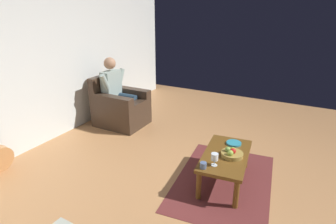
# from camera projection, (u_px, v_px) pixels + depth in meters

# --- Properties ---
(ground_plane) EXTENTS (7.12, 7.12, 0.00)m
(ground_plane) POSITION_uv_depth(u_px,v_px,m) (227.00, 183.00, 3.34)
(ground_plane) COLOR #AD784A
(wall_back) EXTENTS (6.33, 0.06, 2.70)m
(wall_back) POSITION_uv_depth(u_px,v_px,m) (47.00, 54.00, 4.13)
(wall_back) COLOR silver
(wall_back) RESTS_ON ground
(rug) EXTENTS (1.76, 1.28, 0.01)m
(rug) POSITION_uv_depth(u_px,v_px,m) (223.00, 181.00, 3.36)
(rug) COLOR maroon
(rug) RESTS_ON ground
(armchair) EXTENTS (0.70, 0.84, 0.88)m
(armchair) POSITION_uv_depth(u_px,v_px,m) (120.00, 108.00, 4.92)
(armchair) COLOR #38281D
(armchair) RESTS_ON ground
(person_seated) EXTENTS (0.64, 0.60, 1.21)m
(person_seated) POSITION_uv_depth(u_px,v_px,m) (117.00, 90.00, 4.82)
(person_seated) COLOR #94A89F
(person_seated) RESTS_ON ground
(coffee_table) EXTENTS (1.00, 0.61, 0.38)m
(coffee_table) POSITION_uv_depth(u_px,v_px,m) (225.00, 158.00, 3.25)
(coffee_table) COLOR brown
(coffee_table) RESTS_ON ground
(wine_glass_near) EXTENTS (0.08, 0.08, 0.15)m
(wine_glass_near) POSITION_uv_depth(u_px,v_px,m) (215.00, 158.00, 2.96)
(wine_glass_near) COLOR silver
(wine_glass_near) RESTS_ON coffee_table
(fruit_bowl) EXTENTS (0.26, 0.26, 0.11)m
(fruit_bowl) POSITION_uv_depth(u_px,v_px,m) (232.00, 153.00, 3.17)
(fruit_bowl) COLOR olive
(fruit_bowl) RESTS_ON coffee_table
(decorative_dish) EXTENTS (0.19, 0.19, 0.02)m
(decorative_dish) POSITION_uv_depth(u_px,v_px,m) (234.00, 143.00, 3.46)
(decorative_dish) COLOR teal
(decorative_dish) RESTS_ON coffee_table
(candle_jar) EXTENTS (0.07, 0.07, 0.07)m
(candle_jar) POSITION_uv_depth(u_px,v_px,m) (203.00, 165.00, 2.94)
(candle_jar) COLOR slate
(candle_jar) RESTS_ON coffee_table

